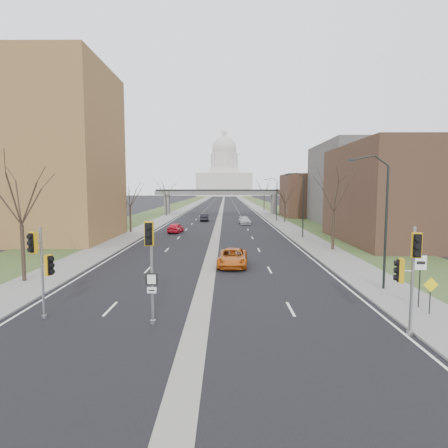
{
  "coord_description": "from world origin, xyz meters",
  "views": [
    {
      "loc": [
        1.41,
        -18.15,
        6.67
      ],
      "look_at": [
        1.27,
        11.06,
        3.89
      ],
      "focal_mm": 30.0,
      "sensor_mm": 36.0,
      "label": 1
    }
  ],
  "objects_px": {
    "car_right_mid": "(244,221)",
    "car_right_near": "(233,258)",
    "warning_sign": "(430,290)",
    "car_left_far": "(205,217)",
    "speed_limit_sign": "(420,272)",
    "car_left_near": "(176,228)",
    "signal_pole_left": "(41,260)",
    "signal_pole_median": "(150,253)",
    "signal_pole_right": "(409,265)"
  },
  "relations": [
    {
      "from": "signal_pole_median",
      "to": "car_left_far",
      "type": "bearing_deg",
      "value": 90.41
    },
    {
      "from": "car_right_mid",
      "to": "car_left_near",
      "type": "bearing_deg",
      "value": -134.54
    },
    {
      "from": "signal_pole_left",
      "to": "car_right_near",
      "type": "xyz_separation_m",
      "value": [
        9.85,
        13.36,
        -2.36
      ]
    },
    {
      "from": "car_right_mid",
      "to": "signal_pole_right",
      "type": "bearing_deg",
      "value": -90.1
    },
    {
      "from": "signal_pole_left",
      "to": "signal_pole_right",
      "type": "relative_size",
      "value": 0.95
    },
    {
      "from": "speed_limit_sign",
      "to": "car_right_near",
      "type": "xyz_separation_m",
      "value": [
        -10.09,
        11.56,
        -1.37
      ]
    },
    {
      "from": "car_right_near",
      "to": "speed_limit_sign",
      "type": "bearing_deg",
      "value": -45.25
    },
    {
      "from": "warning_sign",
      "to": "car_right_near",
      "type": "distance_m",
      "value": 16.22
    },
    {
      "from": "warning_sign",
      "to": "speed_limit_sign",
      "type": "bearing_deg",
      "value": 91.85
    },
    {
      "from": "car_left_near",
      "to": "car_right_near",
      "type": "xyz_separation_m",
      "value": [
        8.19,
        -24.41,
        -0.01
      ]
    },
    {
      "from": "signal_pole_median",
      "to": "car_right_mid",
      "type": "relative_size",
      "value": 1.07
    },
    {
      "from": "signal_pole_left",
      "to": "car_right_mid",
      "type": "xyz_separation_m",
      "value": [
        12.75,
        51.26,
        -2.4
      ]
    },
    {
      "from": "warning_sign",
      "to": "car_right_mid",
      "type": "distance_m",
      "value": 51.1
    },
    {
      "from": "car_left_far",
      "to": "car_left_near",
      "type": "bearing_deg",
      "value": 79.63
    },
    {
      "from": "signal_pole_right",
      "to": "car_right_near",
      "type": "relative_size",
      "value": 0.93
    },
    {
      "from": "car_left_near",
      "to": "car_right_near",
      "type": "relative_size",
      "value": 0.83
    },
    {
      "from": "car_left_far",
      "to": "car_right_near",
      "type": "distance_m",
      "value": 45.18
    },
    {
      "from": "signal_pole_right",
      "to": "warning_sign",
      "type": "height_order",
      "value": "signal_pole_right"
    },
    {
      "from": "speed_limit_sign",
      "to": "car_right_mid",
      "type": "xyz_separation_m",
      "value": [
        -7.19,
        49.46,
        -1.42
      ]
    },
    {
      "from": "signal_pole_median",
      "to": "speed_limit_sign",
      "type": "bearing_deg",
      "value": 10.05
    },
    {
      "from": "speed_limit_sign",
      "to": "car_right_near",
      "type": "bearing_deg",
      "value": 134.01
    },
    {
      "from": "signal_pole_left",
      "to": "car_left_far",
      "type": "height_order",
      "value": "signal_pole_left"
    },
    {
      "from": "speed_limit_sign",
      "to": "car_left_near",
      "type": "distance_m",
      "value": 40.37
    },
    {
      "from": "speed_limit_sign",
      "to": "car_right_mid",
      "type": "relative_size",
      "value": 0.6
    },
    {
      "from": "car_right_near",
      "to": "car_right_mid",
      "type": "relative_size",
      "value": 1.11
    },
    {
      "from": "signal_pole_left",
      "to": "signal_pole_median",
      "type": "distance_m",
      "value": 5.73
    },
    {
      "from": "car_right_near",
      "to": "car_left_far",
      "type": "bearing_deg",
      "value": 99.94
    },
    {
      "from": "signal_pole_median",
      "to": "car_right_near",
      "type": "height_order",
      "value": "signal_pole_median"
    },
    {
      "from": "signal_pole_right",
      "to": "car_left_far",
      "type": "height_order",
      "value": "signal_pole_right"
    },
    {
      "from": "warning_sign",
      "to": "car_left_far",
      "type": "xyz_separation_m",
      "value": [
        -15.04,
        57.59,
        -0.59
      ]
    },
    {
      "from": "signal_pole_right",
      "to": "car_right_near",
      "type": "xyz_separation_m",
      "value": [
        -7.58,
        15.41,
        -2.52
      ]
    },
    {
      "from": "car_right_near",
      "to": "car_right_mid",
      "type": "xyz_separation_m",
      "value": [
        2.9,
        37.9,
        -0.05
      ]
    },
    {
      "from": "speed_limit_sign",
      "to": "warning_sign",
      "type": "distance_m",
      "value": 1.35
    },
    {
      "from": "car_right_near",
      "to": "car_right_mid",
      "type": "bearing_deg",
      "value": 89.25
    },
    {
      "from": "car_right_mid",
      "to": "car_right_near",
      "type": "bearing_deg",
      "value": -99.49
    },
    {
      "from": "car_left_far",
      "to": "car_right_near",
      "type": "height_order",
      "value": "car_left_far"
    },
    {
      "from": "signal_pole_median",
      "to": "car_right_mid",
      "type": "bearing_deg",
      "value": 81.9
    },
    {
      "from": "car_left_far",
      "to": "signal_pole_left",
      "type": "bearing_deg",
      "value": 83.77
    },
    {
      "from": "signal_pole_median",
      "to": "speed_limit_sign",
      "type": "xyz_separation_m",
      "value": [
        14.28,
        2.62,
        -1.48
      ]
    },
    {
      "from": "warning_sign",
      "to": "car_left_near",
      "type": "distance_m",
      "value": 41.36
    },
    {
      "from": "signal_pole_median",
      "to": "warning_sign",
      "type": "height_order",
      "value": "signal_pole_median"
    },
    {
      "from": "speed_limit_sign",
      "to": "car_left_far",
      "type": "distance_m",
      "value": 58.45
    },
    {
      "from": "car_right_near",
      "to": "signal_pole_left",
      "type": "bearing_deg",
      "value": -122.75
    },
    {
      "from": "signal_pole_right",
      "to": "signal_pole_median",
      "type": "bearing_deg",
      "value": -171.23
    },
    {
      "from": "car_left_far",
      "to": "car_right_near",
      "type": "xyz_separation_m",
      "value": [
        4.96,
        -44.9,
        -0.05
      ]
    },
    {
      "from": "speed_limit_sign",
      "to": "car_right_near",
      "type": "distance_m",
      "value": 15.4
    },
    {
      "from": "car_left_far",
      "to": "car_right_mid",
      "type": "relative_size",
      "value": 1.0
    },
    {
      "from": "warning_sign",
      "to": "car_left_far",
      "type": "relative_size",
      "value": 0.41
    },
    {
      "from": "speed_limit_sign",
      "to": "car_left_near",
      "type": "height_order",
      "value": "speed_limit_sign"
    },
    {
      "from": "car_left_far",
      "to": "car_right_mid",
      "type": "height_order",
      "value": "car_left_far"
    }
  ]
}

